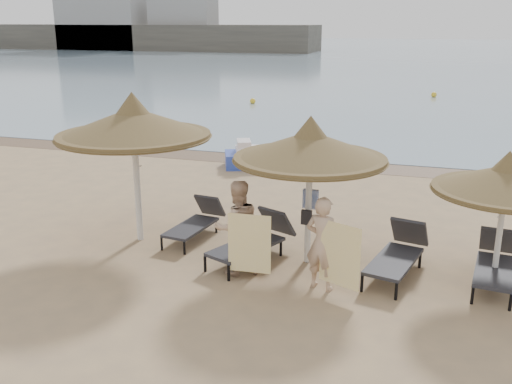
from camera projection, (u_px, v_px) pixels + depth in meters
ground at (256, 284)px, 10.48m from camera, size 160.00×160.00×0.00m
sea at (418, 53)px, 83.60m from camera, size 200.00×140.00×0.03m
wet_sand_strip at (339, 165)px, 19.07m from camera, size 200.00×1.60×0.01m
far_shore at (251, 32)px, 87.93m from camera, size 150.00×54.80×12.00m
palapa_left at (133, 124)px, 11.89m from camera, size 3.27×3.27×3.25m
palapa_center at (310, 147)px, 10.79m from camera, size 2.98×2.98×2.95m
palapa_right at (507, 180)px, 9.87m from camera, size 2.54×2.54×2.52m
lounger_far_left at (197, 221)px, 12.68m from camera, size 0.84×1.91×0.83m
lounger_near_left at (255, 239)px, 11.50m from camera, size 1.45×2.17×0.93m
lounger_near_right at (399, 252)px, 10.84m from camera, size 1.13×2.17×0.93m
lounger_far_right at (496, 262)px, 10.46m from camera, size 0.89×2.06×0.89m
person_left at (237, 220)px, 10.65m from camera, size 1.17×1.08×2.14m
person_right at (323, 236)px, 10.04m from camera, size 1.05×0.82×2.01m
towel_left at (249, 244)px, 10.31m from camera, size 0.80×0.07×1.12m
towel_right at (340, 255)px, 9.77m from camera, size 0.76×0.35×1.14m
bag_patterned at (311, 199)px, 11.27m from camera, size 0.31×0.13×0.38m
bag_dark at (306, 217)px, 11.04m from camera, size 0.21×0.08×0.29m
pedal_boat at (254, 157)px, 18.81m from camera, size 2.20×1.77×0.89m
buoy_left at (253, 101)px, 33.03m from camera, size 0.33×0.33×0.33m
buoy_mid at (434, 95)px, 35.81m from camera, size 0.35×0.35×0.35m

